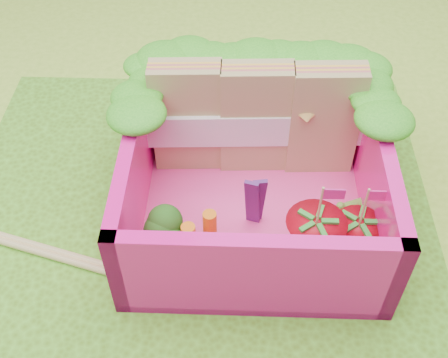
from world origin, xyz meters
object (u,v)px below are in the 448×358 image
bento_box (255,176)px  broccoli (166,232)px  sandwich_stack (256,119)px  strawberry_left (313,240)px  strawberry_right (356,236)px

bento_box → broccoli: 0.55m
sandwich_stack → strawberry_left: 0.75m
bento_box → strawberry_left: bearing=-50.5°
strawberry_left → strawberry_right: size_ratio=1.13×
sandwich_stack → broccoli: bearing=-122.4°
strawberry_left → bento_box: bearing=129.5°
bento_box → broccoli: (-0.43, -0.35, -0.04)m
strawberry_left → broccoli: bearing=-179.9°
strawberry_right → strawberry_left: bearing=-166.4°
bento_box → broccoli: bearing=-141.0°
bento_box → strawberry_right: bento_box is taller
sandwich_stack → broccoli: 0.82m
strawberry_left → strawberry_right: strawberry_left is taller
broccoli → bento_box: bearing=39.0°
broccoli → sandwich_stack: bearing=57.6°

